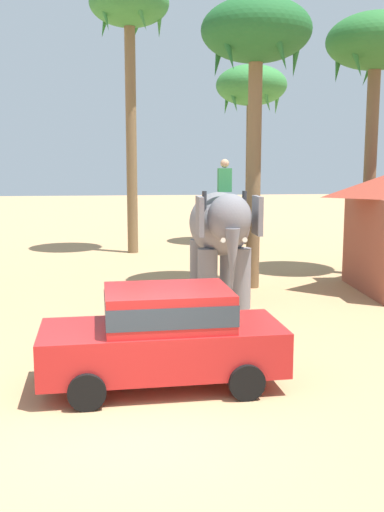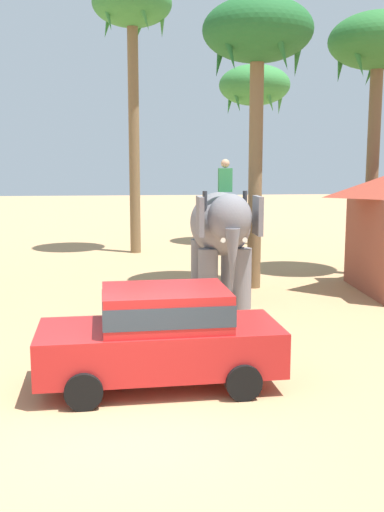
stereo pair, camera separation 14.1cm
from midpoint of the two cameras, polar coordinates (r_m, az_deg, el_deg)
name	(u,v)px [view 1 (the left image)]	position (r m, az deg, el deg)	size (l,w,h in m)	color
ground_plane	(139,424)	(9.15, -5.60, -15.70)	(120.00, 120.00, 0.00)	tan
car_sedan_foreground	(164,333)	(10.23, -3.07, -7.39)	(4.18, 2.03, 1.70)	red
elephant_with_mahout	(220,230)	(16.00, 2.49, 2.46)	(1.61, 3.86, 3.88)	slate
palm_tree_behind_elephant	(129,16)	(25.74, -6.19, 21.92)	(3.20, 3.20, 10.96)	brown
palm_tree_near_hut	(251,91)	(27.92, 5.55, 15.50)	(3.20, 3.20, 8.11)	brown
palm_tree_left_of_road	(375,50)	(21.13, 16.98, 18.39)	(3.20, 3.20, 8.55)	brown
palm_tree_leaning_seaward	(256,40)	(18.33, 5.93, 19.92)	(3.20, 3.20, 8.45)	brown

